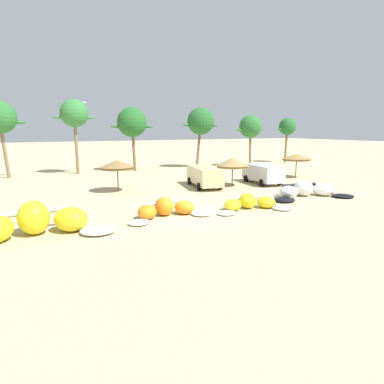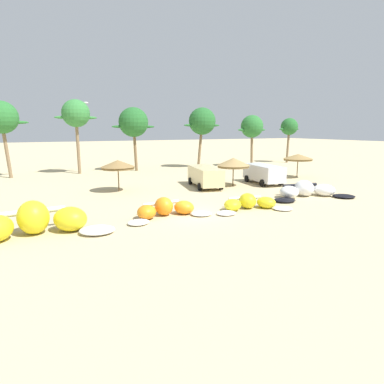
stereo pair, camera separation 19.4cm
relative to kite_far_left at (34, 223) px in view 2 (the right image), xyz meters
name	(u,v)px [view 2 (the right image)]	position (x,y,z in m)	size (l,w,h in m)	color
ground_plane	(192,214)	(9.02, 0.27, -0.66)	(260.00, 260.00, 0.00)	#C6B284
kite_far_left	(34,223)	(0.00, 0.00, 0.00)	(7.88, 3.78, 1.74)	white
kite_left	(166,209)	(7.33, 0.52, -0.22)	(5.71, 2.62, 1.15)	white
kite_left_of_center	(250,203)	(13.06, -0.31, -0.27)	(5.61, 3.04, 1.04)	white
kite_center	(307,191)	(19.58, 0.98, -0.17)	(7.22, 4.01, 1.29)	black
beach_umbrella_near_van	(118,165)	(6.79, 9.96, 1.67)	(2.91, 2.91, 2.72)	brown
beach_umbrella_middle	(233,163)	(17.16, 7.87, 1.55)	(3.09, 3.09, 2.68)	brown
beach_umbrella_near_palms	(298,157)	(26.59, 9.27, 1.59)	(3.20, 3.20, 2.61)	brown
parked_van	(263,173)	(20.59, 7.75, 0.43)	(2.68, 5.00, 1.84)	silver
parked_car_second	(205,175)	(14.57, 8.72, 0.43)	(3.06, 5.68, 1.84)	beige
palm_left	(1,118)	(-2.24, 23.23, 5.81)	(5.22, 3.48, 8.29)	#7F6647
palm_left_of_gap	(76,114)	(5.41, 23.46, 6.34)	(4.83, 3.22, 8.72)	#7F6647
palm_center_left	(133,123)	(12.20, 23.06, 5.43)	(5.55, 3.70, 8.00)	brown
palm_center_right	(202,122)	(21.63, 22.39, 5.63)	(5.51, 3.67, 8.19)	brown
palm_right_of_gap	(252,127)	(28.52, 20.39, 4.92)	(4.72, 3.15, 7.24)	#7F6647
palm_right	(289,127)	(37.37, 22.51, 4.90)	(3.98, 2.65, 7.01)	#7F6647
lamppost_west_center	(78,133)	(5.72, 24.95, 4.16)	(1.65, 0.24, 8.62)	gray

